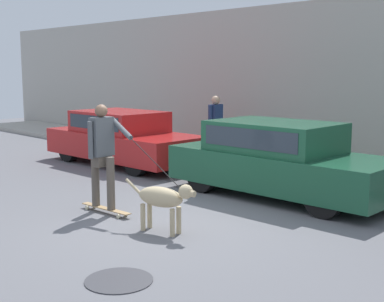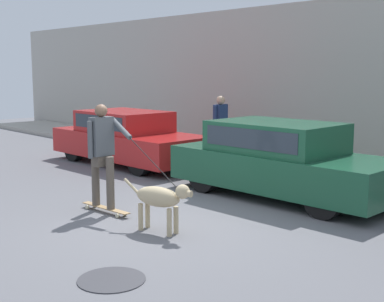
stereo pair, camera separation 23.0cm
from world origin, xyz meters
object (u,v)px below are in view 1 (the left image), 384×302
at_px(parked_car_1, 279,161).
at_px(dog, 163,198).
at_px(parked_car_0, 123,139).
at_px(pedestrian_with_bag, 215,123).
at_px(skateboarder, 103,152).

relative_size(parked_car_1, dog, 3.52).
height_order(parked_car_0, pedestrian_with_bag, pedestrian_with_bag).
relative_size(parked_car_1, pedestrian_with_bag, 2.78).
relative_size(parked_car_0, dog, 3.59).
relative_size(parked_car_0, skateboarder, 1.82).
bearing_deg(pedestrian_with_bag, dog, 116.95).
relative_size(dog, skateboarder, 0.51).
distance_m(parked_car_0, pedestrian_with_bag, 2.31).
bearing_deg(dog, pedestrian_with_bag, 113.84).
bearing_deg(skateboarder, parked_car_1, 62.32).
distance_m(dog, pedestrian_with_bag, 6.04).
height_order(parked_car_0, skateboarder, skateboarder).
bearing_deg(parked_car_1, parked_car_0, 178.16).
bearing_deg(parked_car_1, pedestrian_with_bag, 148.82).
xyz_separation_m(dog, skateboarder, (-1.46, 0.01, 0.50)).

